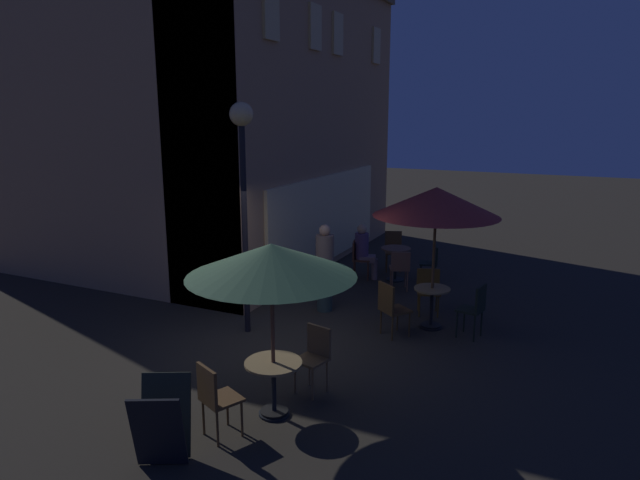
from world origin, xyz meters
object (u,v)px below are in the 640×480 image
at_px(cafe_chair_5, 400,266).
at_px(cafe_chair_7, 393,247).
at_px(cafe_chair_0, 215,395).
at_px(cafe_chair_3, 428,287).
at_px(patio_umbrella_0, 271,261).
at_px(patron_seated_0, 364,249).
at_px(cafe_table_0, 274,376).
at_px(patio_umbrella_1, 436,202).
at_px(cafe_chair_2, 475,306).
at_px(cafe_chair_6, 432,260).
at_px(menu_sandwich_board, 162,423).
at_px(cafe_chair_1, 315,352).
at_px(cafe_table_1, 432,301).
at_px(cafe_chair_8, 358,256).
at_px(patron_standing_1, 325,268).
at_px(cafe_table_2, 396,258).
at_px(street_lamp_near_corner, 243,159).
at_px(cafe_chair_4, 391,305).

xyz_separation_m(cafe_chair_5, cafe_chair_7, (1.53, 0.64, 0.02)).
relative_size(cafe_chair_0, cafe_chair_3, 1.11).
height_order(patio_umbrella_0, patron_seated_0, patio_umbrella_0).
height_order(cafe_chair_0, patron_seated_0, patron_seated_0).
xyz_separation_m(cafe_table_0, patron_seated_0, (6.11, 1.10, 0.20)).
distance_m(cafe_chair_3, cafe_chair_7, 3.03).
xyz_separation_m(cafe_chair_3, cafe_chair_7, (2.60, 1.54, 0.05)).
relative_size(patio_umbrella_1, cafe_chair_2, 2.68).
xyz_separation_m(cafe_chair_6, patron_seated_0, (-0.43, 1.49, 0.21)).
height_order(patio_umbrella_0, cafe_chair_5, patio_umbrella_0).
relative_size(menu_sandwich_board, cafe_chair_1, 0.99).
height_order(menu_sandwich_board, cafe_chair_7, cafe_chair_7).
bearing_deg(menu_sandwich_board, patron_seated_0, -22.92).
bearing_deg(menu_sandwich_board, cafe_chair_5, -30.91).
bearing_deg(cafe_chair_0, cafe_chair_2, -1.90).
xyz_separation_m(cafe_table_1, cafe_chair_8, (2.27, 2.30, 0.04)).
relative_size(cafe_chair_5, cafe_chair_8, 1.00).
relative_size(patio_umbrella_0, patron_standing_1, 1.32).
xyz_separation_m(cafe_chair_0, patron_seated_0, (6.87, 0.75, 0.16)).
distance_m(cafe_chair_1, cafe_chair_2, 3.27).
relative_size(cafe_table_1, cafe_chair_1, 0.81).
bearing_deg(cafe_chair_3, cafe_table_1, 0.00).
xyz_separation_m(cafe_table_1, patio_umbrella_0, (-3.79, 1.07, 1.53)).
distance_m(menu_sandwich_board, cafe_chair_3, 6.10).
relative_size(cafe_table_0, cafe_chair_5, 0.82).
relative_size(cafe_table_0, cafe_chair_6, 0.86).
bearing_deg(cafe_chair_0, cafe_chair_5, 22.38).
xyz_separation_m(cafe_table_1, cafe_chair_5, (1.82, 1.15, 0.04)).
xyz_separation_m(cafe_chair_5, patron_standing_1, (-1.81, 0.95, 0.31)).
bearing_deg(cafe_chair_5, cafe_table_1, -171.74).
bearing_deg(patio_umbrella_0, cafe_table_2, 3.68).
bearing_deg(cafe_table_1, patron_standing_1, 89.80).
relative_size(street_lamp_near_corner, cafe_table_0, 5.41).
bearing_deg(cafe_chair_5, cafe_chair_2, -159.79).
bearing_deg(cafe_chair_4, cafe_chair_0, -155.53).
bearing_deg(cafe_table_1, patio_umbrella_0, 164.28).
distance_m(cafe_chair_2, cafe_chair_7, 4.36).
height_order(street_lamp_near_corner, cafe_chair_6, street_lamp_near_corner).
bearing_deg(cafe_chair_5, cafe_table_2, -0.00).
height_order(cafe_chair_2, cafe_chair_5, cafe_chair_2).
distance_m(cafe_chair_6, cafe_chair_7, 1.27).
bearing_deg(patron_standing_1, cafe_chair_7, 98.93).
relative_size(cafe_table_1, patio_umbrella_0, 0.33).
xyz_separation_m(cafe_chair_3, cafe_chair_4, (-1.45, 0.28, 0.05)).
bearing_deg(patio_umbrella_0, cafe_table_1, -15.72).
distance_m(cafe_chair_2, cafe_chair_5, 2.78).
xyz_separation_m(street_lamp_near_corner, cafe_chair_3, (2.29, -2.63, -2.51)).
distance_m(cafe_chair_5, patron_seated_0, 1.14).
bearing_deg(cafe_chair_7, cafe_chair_4, -4.18).
bearing_deg(street_lamp_near_corner, cafe_chair_5, -27.22).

